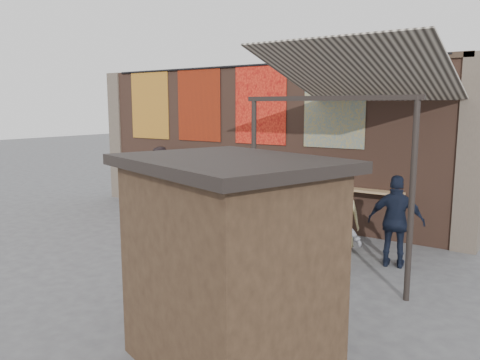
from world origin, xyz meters
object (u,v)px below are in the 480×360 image
(shopper_navy, at_px, (396,221))
(scooter_stool_3, at_px, (220,206))
(shelf_box, at_px, (263,175))
(diner_right, at_px, (162,178))
(shopper_tan, at_px, (341,215))
(scooter_stool_5, at_px, (257,211))
(scooter_stool_7, at_px, (304,219))
(scooter_stool_1, at_px, (183,201))
(market_stall, at_px, (228,271))
(scooter_stool_2, at_px, (200,203))
(shopper_grey, at_px, (335,224))
(scooter_stool_0, at_px, (166,196))
(diner_left, at_px, (182,182))
(scooter_stool_4, at_px, (238,209))
(scooter_stool_6, at_px, (282,214))

(shopper_navy, bearing_deg, scooter_stool_3, -24.82)
(shelf_box, xyz_separation_m, diner_right, (-3.18, -0.34, -0.33))
(shelf_box, relative_size, shopper_tan, 0.37)
(scooter_stool_5, bearing_deg, scooter_stool_3, 177.02)
(shelf_box, bearing_deg, scooter_stool_3, -166.60)
(scooter_stool_7, bearing_deg, diner_right, -179.80)
(scooter_stool_1, relative_size, market_stall, 0.32)
(scooter_stool_3, relative_size, scooter_stool_7, 1.04)
(shopper_tan, bearing_deg, scooter_stool_3, 142.83)
(scooter_stool_5, height_order, market_stall, market_stall)
(scooter_stool_2, bearing_deg, scooter_stool_1, -176.90)
(scooter_stool_2, bearing_deg, shopper_grey, -22.35)
(scooter_stool_0, distance_m, scooter_stool_2, 1.25)
(scooter_stool_1, distance_m, shopper_navy, 6.32)
(shelf_box, relative_size, shopper_grey, 0.34)
(diner_left, bearing_deg, scooter_stool_4, 22.45)
(scooter_stool_2, xyz_separation_m, shopper_navy, (5.60, -1.17, 0.52))
(diner_left, bearing_deg, diner_right, -154.89)
(scooter_stool_1, xyz_separation_m, diner_left, (-0.04, 0.02, 0.51))
(scooter_stool_6, bearing_deg, scooter_stool_5, -173.97)
(scooter_stool_2, relative_size, scooter_stool_6, 0.91)
(scooter_stool_7, bearing_deg, market_stall, -71.56)
(diner_left, relative_size, shopper_tan, 1.13)
(scooter_stool_7, bearing_deg, shopper_grey, -50.70)
(shopper_grey, relative_size, shopper_tan, 1.11)
(shelf_box, distance_m, shopper_grey, 3.69)
(diner_left, height_order, shopper_navy, diner_left)
(shelf_box, xyz_separation_m, shopper_tan, (2.58, -1.14, -0.48))
(shopper_grey, bearing_deg, diner_right, -2.30)
(shelf_box, relative_size, scooter_stool_5, 0.73)
(scooter_stool_6, bearing_deg, shelf_box, 160.01)
(scooter_stool_5, bearing_deg, scooter_stool_4, 175.01)
(shopper_navy, bearing_deg, scooter_stool_5, -28.03)
(scooter_stool_6, height_order, shopper_tan, shopper_tan)
(scooter_stool_6, xyz_separation_m, shopper_tan, (1.86, -0.88, 0.39))
(shelf_box, relative_size, scooter_stool_7, 0.80)
(scooter_stool_3, distance_m, diner_right, 2.11)
(scooter_stool_2, height_order, scooter_stool_5, scooter_stool_5)
(scooter_stool_1, relative_size, scooter_stool_2, 1.05)
(scooter_stool_5, xyz_separation_m, shopper_grey, (2.86, -1.90, 0.47))
(scooter_stool_4, xyz_separation_m, scooter_stool_6, (1.30, 0.02, 0.03))
(diner_right, bearing_deg, diner_left, -7.95)
(scooter_stool_2, xyz_separation_m, diner_left, (-0.64, -0.02, 0.53))
(diner_right, bearing_deg, scooter_stool_3, -9.29)
(shelf_box, bearing_deg, diner_left, -173.06)
(shelf_box, xyz_separation_m, scooter_stool_0, (-3.07, -0.31, -0.83))
(diner_right, height_order, market_stall, market_stall)
(scooter_stool_4, height_order, shopper_tan, shopper_tan)
(scooter_stool_6, height_order, shopper_grey, shopper_grey)
(shopper_navy, xyz_separation_m, shopper_grey, (-0.87, -0.78, -0.01))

